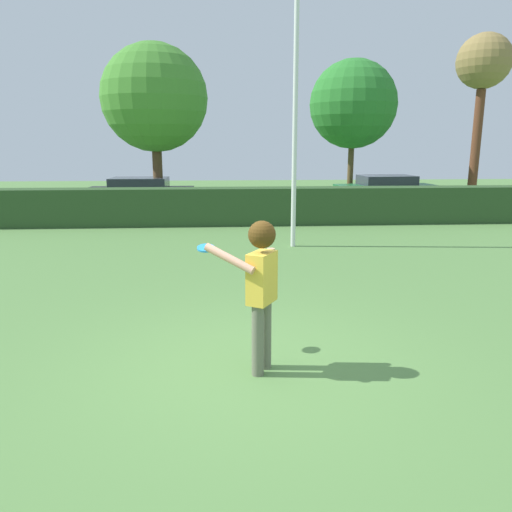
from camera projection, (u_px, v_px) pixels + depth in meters
ground_plane at (249, 368)px, 5.84m from camera, size 60.00×60.00×0.00m
person at (261, 280)px, 5.52m from camera, size 0.84×0.50×1.77m
frisbee at (206, 248)px, 6.09m from camera, size 0.22×0.22×0.07m
lamppost at (295, 104)px, 11.93m from camera, size 0.24×0.24×6.42m
hedge_row at (232, 206)px, 15.99m from camera, size 22.17×0.90×1.19m
parked_car_black at (140, 192)px, 19.71m from camera, size 4.23×1.85×1.25m
parked_car_green at (386, 189)px, 21.05m from camera, size 4.31×2.04×1.25m
birch_tree at (155, 98)px, 19.10m from camera, size 4.11×4.11×6.35m
maple_tree at (353, 104)px, 21.38m from camera, size 3.78×3.78×6.12m
bare_elm_tree at (484, 66)px, 20.03m from camera, size 2.19×2.19×6.93m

